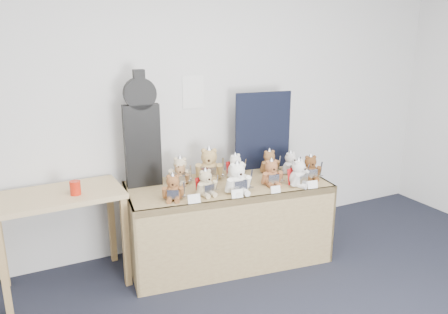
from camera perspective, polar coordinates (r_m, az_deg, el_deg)
name	(u,v)px	position (r m, az deg, el deg)	size (l,w,h in m)	color
room_shell	(193,92)	(4.09, -4.05, 8.46)	(6.00, 6.00, 6.00)	white
display_table	(231,203)	(3.84, 0.86, -6.07)	(1.84, 0.95, 0.73)	olive
side_table	(60,209)	(3.69, -20.66, -6.34)	(0.99, 0.57, 0.81)	tan
guitar_case	(142,131)	(3.74, -10.69, 3.39)	(0.31, 0.11, 0.99)	black
navy_board	(263,131)	(4.20, 5.11, 3.41)	(0.56, 0.02, 0.75)	black
red_cup	(75,188)	(3.55, -18.85, -3.83)	(0.08, 0.08, 0.11)	red
teddy_front_far_left	(173,188)	(3.48, -6.67, -4.10)	(0.19, 0.19, 0.24)	brown
teddy_front_left	(206,184)	(3.56, -2.40, -3.49)	(0.21, 0.18, 0.25)	tan
teddy_front_centre	(237,179)	(3.59, 1.76, -2.91)	(0.25, 0.20, 0.30)	white
teddy_front_right	(272,173)	(3.81, 6.22, -2.15)	(0.21, 0.19, 0.26)	brown
teddy_front_far_right	(299,174)	(3.82, 9.72, -2.21)	(0.22, 0.21, 0.27)	silver
teddy_front_end	(310,168)	(4.02, 11.22, -1.45)	(0.20, 0.19, 0.25)	brown
teddy_back_left	(180,171)	(3.85, -5.75, -1.88)	(0.22, 0.22, 0.27)	beige
teddy_back_centre_left	(209,166)	(3.90, -1.95, -1.15)	(0.27, 0.27, 0.34)	tan
teddy_back_centre_right	(236,167)	(4.00, 1.52, -1.26)	(0.21, 0.18, 0.25)	white
teddy_back_right	(269,163)	(4.13, 5.95, -0.73)	(0.21, 0.18, 0.25)	brown
teddy_back_end	(291,164)	(4.13, 8.71, -0.90)	(0.20, 0.17, 0.24)	silver
teddy_back_far_left	(180,175)	(3.82, -5.76, -2.39)	(0.17, 0.16, 0.21)	#9B7048
entry_card_a	(194,199)	(3.41, -3.92, -5.48)	(0.10, 0.00, 0.07)	white
entry_card_b	(237,194)	(3.51, 1.75, -4.82)	(0.10, 0.00, 0.07)	white
entry_card_c	(276,190)	(3.64, 6.77, -4.24)	(0.08, 0.00, 0.06)	white
entry_card_d	(313,185)	(3.79, 11.51, -3.55)	(0.09, 0.00, 0.07)	white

